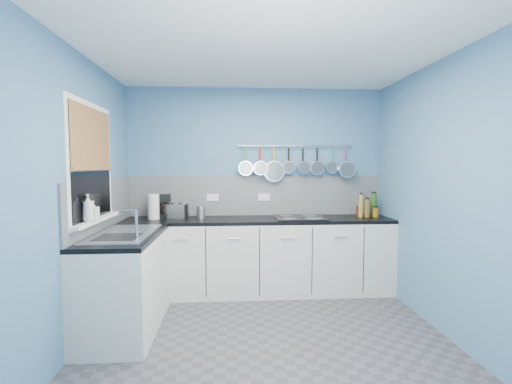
{
  "coord_description": "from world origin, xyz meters",
  "views": [
    {
      "loc": [
        -0.3,
        -3.04,
        1.53
      ],
      "look_at": [
        -0.05,
        0.75,
        1.25
      ],
      "focal_mm": 25.09,
      "sensor_mm": 36.0,
      "label": 1
    }
  ],
  "objects": [
    {
      "name": "mixer_tap",
      "position": [
        -1.14,
        0.12,
        1.03
      ],
      "size": [
        0.12,
        0.08,
        0.26
      ],
      "primitive_type": null,
      "color": "silver",
      "rests_on": "worktop_left"
    },
    {
      "name": "condiment_3",
      "position": [
        1.46,
        1.22,
        0.96
      ],
      "size": [
        0.07,
        0.07,
        0.12
      ],
      "primitive_type": "cylinder",
      "color": "#8C5914",
      "rests_on": "worktop_back"
    },
    {
      "name": "backsplash_back",
      "position": [
        0.0,
        1.49,
        1.15
      ],
      "size": [
        3.2,
        0.02,
        0.5
      ],
      "primitive_type": "cube",
      "color": "gray",
      "rests_on": "wall_back"
    },
    {
      "name": "window_frame",
      "position": [
        -1.58,
        0.3,
        1.55
      ],
      "size": [
        0.01,
        1.0,
        1.1
      ],
      "primitive_type": "cube",
      "color": "white",
      "rests_on": "wall_left"
    },
    {
      "name": "condiment_4",
      "position": [
        1.35,
        1.22,
        1.01
      ],
      "size": [
        0.06,
        0.06,
        0.22
      ],
      "primitive_type": "cylinder",
      "color": "brown",
      "rests_on": "worktop_back"
    },
    {
      "name": "pan_0",
      "position": [
        -0.13,
        1.44,
        1.59
      ],
      "size": [
        0.19,
        0.07,
        0.38
      ],
      "primitive_type": null,
      "color": "silver",
      "rests_on": "pot_rail"
    },
    {
      "name": "window_sill",
      "position": [
        -1.55,
        0.3,
        1.04
      ],
      "size": [
        0.1,
        0.98,
        0.03
      ],
      "primitive_type": "cube",
      "color": "white",
      "rests_on": "wall_left"
    },
    {
      "name": "wall_back",
      "position": [
        0.0,
        1.51,
        1.25
      ],
      "size": [
        3.2,
        0.02,
        2.5
      ],
      "primitive_type": "cube",
      "color": "teal",
      "rests_on": "ground"
    },
    {
      "name": "condiment_1",
      "position": [
        1.37,
        1.32,
        0.96
      ],
      "size": [
        0.05,
        0.05,
        0.12
      ],
      "primitive_type": "cylinder",
      "color": "brown",
      "rests_on": "worktop_back"
    },
    {
      "name": "pan_1",
      "position": [
        0.05,
        1.44,
        1.6
      ],
      "size": [
        0.18,
        0.12,
        0.37
      ],
      "primitive_type": null,
      "color": "silver",
      "rests_on": "pot_rail"
    },
    {
      "name": "worktop_left",
      "position": [
        -1.3,
        0.3,
        0.88
      ],
      "size": [
        0.6,
        1.2,
        0.04
      ],
      "primitive_type": "cube",
      "color": "black",
      "rests_on": "cabinet_run_left"
    },
    {
      "name": "cabinet_run_back",
      "position": [
        0.0,
        1.2,
        0.43
      ],
      "size": [
        3.2,
        0.6,
        0.86
      ],
      "primitive_type": "cube",
      "color": "silver",
      "rests_on": "ground"
    },
    {
      "name": "window_glass",
      "position": [
        -1.57,
        0.3,
        1.55
      ],
      "size": [
        0.01,
        0.9,
        1.0
      ],
      "primitive_type": "cube",
      "color": "black",
      "rests_on": "wall_left"
    },
    {
      "name": "wall_front",
      "position": [
        0.0,
        -1.51,
        1.25
      ],
      "size": [
        3.2,
        0.02,
        2.5
      ],
      "primitive_type": "cube",
      "color": "teal",
      "rests_on": "ground"
    },
    {
      "name": "wall_right",
      "position": [
        1.61,
        0.0,
        1.25
      ],
      "size": [
        0.02,
        3.0,
        2.5
      ],
      "primitive_type": "cube",
      "color": "teal",
      "rests_on": "ground"
    },
    {
      "name": "bamboo_blind",
      "position": [
        -1.56,
        0.3,
        1.77
      ],
      "size": [
        0.01,
        0.9,
        0.55
      ],
      "primitive_type": "cube",
      "color": "#B38049",
      "rests_on": "wall_left"
    },
    {
      "name": "pan_2",
      "position": [
        0.23,
        1.44,
        1.56
      ],
      "size": [
        0.26,
        0.05,
        0.45
      ],
      "primitive_type": null,
      "color": "silver",
      "rests_on": "pot_rail"
    },
    {
      "name": "condiment_5",
      "position": [
        1.27,
        1.23,
        1.04
      ],
      "size": [
        0.06,
        0.06,
        0.28
      ],
      "primitive_type": "cylinder",
      "color": "olive",
      "rests_on": "worktop_back"
    },
    {
      "name": "condiment_0",
      "position": [
        1.47,
        1.31,
        1.04
      ],
      "size": [
        0.07,
        0.07,
        0.28
      ],
      "primitive_type": "cylinder",
      "color": "#265919",
      "rests_on": "worktop_back"
    },
    {
      "name": "toaster",
      "position": [
        -0.98,
        1.3,
        0.98
      ],
      "size": [
        0.29,
        0.21,
        0.17
      ],
      "primitive_type": "cube",
      "rotation": [
        0.0,
        0.0,
        -0.25
      ],
      "color": "silver",
      "rests_on": "worktop_back"
    },
    {
      "name": "socket_left",
      "position": [
        -0.55,
        1.48,
        1.13
      ],
      "size": [
        0.15,
        0.01,
        0.09
      ],
      "primitive_type": "cube",
      "color": "white",
      "rests_on": "backsplash_back"
    },
    {
      "name": "cabinet_run_left",
      "position": [
        -1.3,
        0.3,
        0.43
      ],
      "size": [
        0.6,
        1.2,
        0.86
      ],
      "primitive_type": "cube",
      "color": "silver",
      "rests_on": "ground"
    },
    {
      "name": "pan_5",
      "position": [
        0.77,
        1.44,
        1.6
      ],
      "size": [
        0.18,
        0.06,
        0.37
      ],
      "primitive_type": null,
      "color": "silver",
      "rests_on": "pot_rail"
    },
    {
      "name": "wall_left",
      "position": [
        -1.61,
        0.0,
        1.25
      ],
      "size": [
        0.02,
        3.0,
        2.5
      ],
      "primitive_type": "cube",
      "color": "teal",
      "rests_on": "ground"
    },
    {
      "name": "backsplash_left",
      "position": [
        -1.59,
        0.6,
        1.15
      ],
      "size": [
        0.02,
        1.8,
        0.5
      ],
      "primitive_type": "cube",
      "color": "gray",
      "rests_on": "wall_left"
    },
    {
      "name": "hob",
      "position": [
        0.51,
        1.19,
        0.91
      ],
      "size": [
        0.59,
        0.52,
        0.01
      ],
      "primitive_type": "cube",
      "color": "black",
      "rests_on": "worktop_back"
    },
    {
      "name": "socket_right",
      "position": [
        0.1,
        1.48,
        1.13
      ],
      "size": [
        0.15,
        0.01,
        0.09
      ],
      "primitive_type": "cube",
      "color": "white",
      "rests_on": "backsplash_back"
    },
    {
      "name": "paper_towel",
      "position": [
        -1.23,
        1.22,
        1.05
      ],
      "size": [
        0.16,
        0.16,
        0.29
      ],
      "primitive_type": "cylinder",
      "rotation": [
        0.0,
        0.0,
        0.28
      ],
      "color": "white",
      "rests_on": "worktop_back"
    },
    {
      "name": "pan_6",
      "position": [
        0.95,
        1.44,
        1.61
      ],
      "size": [
        0.16,
        0.08,
        0.35
      ],
      "primitive_type": null,
      "color": "silver",
      "rests_on": "pot_rail"
    },
    {
      "name": "pan_4",
      "position": [
        0.59,
        1.44,
        1.61
      ],
      "size": [
        0.16,
        0.1,
        0.35
      ],
      "primitive_type": null,
      "color": "silver",
      "rests_on": "pot_rail"
    },
    {
      "name": "canister",
      "position": [
        -0.68,
        1.26,
        0.97
      ],
      "size": [
        0.11,
        0.11,
        0.14
      ],
      "primitive_type": "cylinder",
      "rotation": [
        0.0,
        0.0,
        0.05
      ],
      "color": "silver",
      "rests_on": "worktop_back"
    },
    {
      "name": "soap_bottle_a",
      "position": [
        -1.53,
        0.07,
        1.17
      ],
      "size": [
        0.1,
        0.1,
        0.24
      ],
      "primitive_type": "imported",
      "rotation": [
        0.0,
        0.0,
        0.13
      ],
      "color": "white",
      "rests_on": "window_sill"
    },
    {
      "name": "soap_bottle_b",
      "position": [
        -1.53,
        0.18,
        1.14
      ],
      "size": [
        0.09,
        0.09,
        0.17
      ],
      "primitive_type": "imported",
      "rotation": [
        0.0,
        0.0,
        -0.15
      ],
      "color": "white",
      "rests_on": "window_sill"
    },
    {
      "name": "pot_rail",
      "position": [
        0.5,
        1.45,
        1.78
      ],
      "size": [
        1.45,
        0.02,
        0.02
      ],
      "primitive_type": "cylinder",
      "rotation": [
        0.0,
        1.57,
        0.0
      ],
      "color": "silver",
      "rests_on": "wall_back"
    },
    {
      "name": "condiment_2",
      "position": [
        1.27,
        1.31,
        0.95
      ],
      "size": [
        0.06,
        0.06,
        0.1
      ],
      "primitive_type": "cylinder",
      "color": "#4C190C",
      "rests_on": "worktop_back"
    },
    {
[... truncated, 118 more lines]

